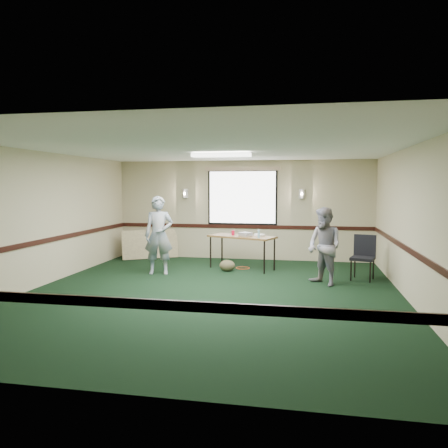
% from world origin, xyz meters
% --- Properties ---
extents(ground, '(8.00, 8.00, 0.00)m').
position_xyz_m(ground, '(0.00, 0.00, 0.00)').
color(ground, black).
rests_on(ground, ground).
extents(room_shell, '(8.00, 8.02, 8.00)m').
position_xyz_m(room_shell, '(0.00, 2.12, 1.58)').
color(room_shell, '#C0B28A').
rests_on(room_shell, ground).
extents(folding_table, '(1.74, 1.21, 0.81)m').
position_xyz_m(folding_table, '(0.20, 2.56, 0.75)').
color(folding_table, brown).
rests_on(folding_table, ground).
extents(projector, '(0.35, 0.34, 0.09)m').
position_xyz_m(projector, '(0.30, 2.51, 0.85)').
color(projector, '#92949A').
rests_on(projector, folding_table).
extents(game_console, '(0.27, 0.26, 0.05)m').
position_xyz_m(game_console, '(0.63, 2.56, 0.84)').
color(game_console, white).
rests_on(game_console, folding_table).
extents(red_cup, '(0.08, 0.08, 0.12)m').
position_xyz_m(red_cup, '(-0.03, 2.65, 0.87)').
color(red_cup, red).
rests_on(red_cup, folding_table).
extents(water_bottle, '(0.05, 0.05, 0.18)m').
position_xyz_m(water_bottle, '(0.65, 2.22, 0.90)').
color(water_bottle, '#7DB9CD').
rests_on(water_bottle, folding_table).
extents(duffel_bag, '(0.46, 0.41, 0.26)m').
position_xyz_m(duffel_bag, '(-0.10, 2.21, 0.13)').
color(duffel_bag, '#4A422A').
rests_on(duffel_bag, ground).
extents(cable_coil, '(0.39, 0.39, 0.02)m').
position_xyz_m(cable_coil, '(0.22, 2.63, 0.01)').
color(cable_coil, '#DF4A1B').
rests_on(cable_coil, ground).
extents(folded_table, '(1.44, 0.99, 0.79)m').
position_xyz_m(folded_table, '(-2.52, 3.60, 0.39)').
color(folded_table, '#9A835F').
rests_on(folded_table, ground).
extents(conference_chair, '(0.59, 0.60, 0.96)m').
position_xyz_m(conference_chair, '(2.95, 1.89, 0.56)').
color(conference_chair, black).
rests_on(conference_chair, ground).
extents(person_left, '(0.72, 0.55, 1.78)m').
position_xyz_m(person_left, '(-1.57, 1.62, 0.89)').
color(person_left, '#3F658C').
rests_on(person_left, ground).
extents(person_right, '(0.96, 0.97, 1.58)m').
position_xyz_m(person_right, '(2.10, 1.15, 0.79)').
color(person_right, '#778CB9').
rests_on(person_right, ground).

